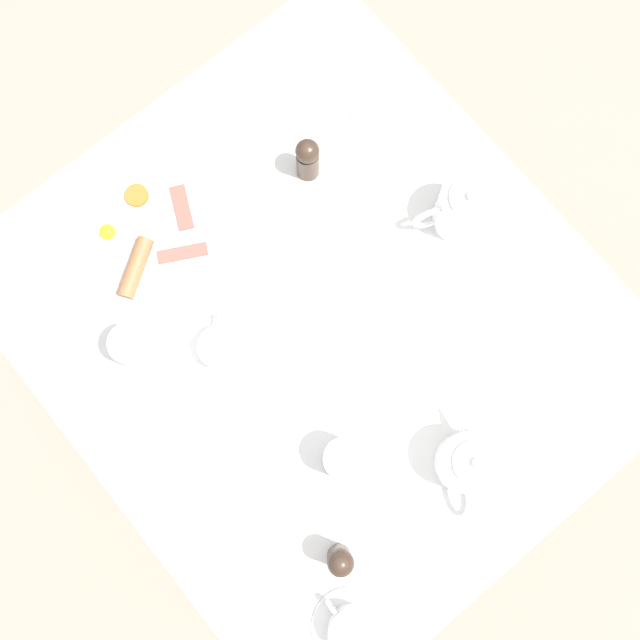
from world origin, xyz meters
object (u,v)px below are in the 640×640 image
at_px(water_glass_tall, 344,459).
at_px(fork_by_plate, 240,471).
at_px(teapot_far, 469,464).
at_px(breakfast_plate, 148,236).
at_px(spoon_for_tea, 324,293).
at_px(fork_spare, 416,342).
at_px(teacup_with_saucer_left, 351,630).
at_px(knife_by_plate, 355,107).
at_px(salt_grinder, 340,561).
at_px(teapot_near, 464,209).
at_px(pepper_grinder, 308,159).
at_px(teacup_with_saucer_right, 222,349).
at_px(water_glass_short, 136,348).

bearing_deg(water_glass_tall, fork_by_plate, 56.65).
bearing_deg(water_glass_tall, teapot_far, -131.91).
xyz_separation_m(breakfast_plate, spoon_for_tea, (-0.29, -0.19, -0.01)).
relative_size(breakfast_plate, teapot_far, 1.69).
bearing_deg(fork_spare, spoon_for_tea, 21.63).
bearing_deg(water_glass_tall, fork_spare, -72.41).
height_order(teacup_with_saucer_left, knife_by_plate, teacup_with_saucer_left).
bearing_deg(fork_by_plate, teacup_with_saucer_left, 177.03).
xyz_separation_m(water_glass_tall, fork_spare, (0.08, -0.24, -0.05)).
bearing_deg(salt_grinder, teapot_far, -94.26).
xyz_separation_m(teapot_near, water_glass_tall, (-0.21, 0.46, -0.01)).
xyz_separation_m(pepper_grinder, fork_spare, (-0.38, 0.06, -0.06)).
xyz_separation_m(teapot_far, teacup_with_saucer_right, (0.43, 0.20, -0.03)).
bearing_deg(teacup_with_saucer_right, spoon_for_tea, -98.76).
relative_size(teapot_far, teacup_with_saucer_left, 1.30).
bearing_deg(teapot_far, teapot_near, -6.41).
relative_size(pepper_grinder, spoon_for_tea, 0.77).
relative_size(teacup_with_saucer_right, salt_grinder, 1.14).
height_order(pepper_grinder, fork_by_plate, pepper_grinder).
xyz_separation_m(salt_grinder, knife_by_plate, (0.63, -0.56, -0.06)).
height_order(water_glass_short, fork_by_plate, water_glass_short).
bearing_deg(water_glass_tall, teacup_with_saucer_left, 142.64).
distance_m(pepper_grinder, knife_by_plate, 0.17).
distance_m(pepper_grinder, salt_grinder, 0.71).
relative_size(salt_grinder, fork_by_plate, 0.68).
relative_size(fork_by_plate, fork_spare, 1.26).
height_order(spoon_for_tea, fork_spare, same).
relative_size(teapot_far, fork_by_plate, 1.00).
relative_size(pepper_grinder, fork_spare, 0.85).
bearing_deg(spoon_for_tea, fork_by_plate, 115.45).
distance_m(teacup_with_saucer_left, salt_grinder, 0.12).
bearing_deg(fork_by_plate, spoon_for_tea, -64.55).
xyz_separation_m(teapot_near, teacup_with_saucer_left, (-0.43, 0.63, -0.03)).
distance_m(pepper_grinder, spoon_for_tea, 0.25).
bearing_deg(salt_grinder, water_glass_tall, -42.06).
height_order(water_glass_tall, water_glass_short, water_glass_short).
height_order(teapot_near, salt_grinder, teapot_near).
height_order(teapot_far, salt_grinder, teapot_far).
xyz_separation_m(breakfast_plate, teacup_with_saucer_right, (-0.26, 0.03, 0.02)).
bearing_deg(breakfast_plate, knife_by_plate, -95.62).
relative_size(teacup_with_saucer_left, water_glass_short, 1.17).
relative_size(teapot_near, spoon_for_tea, 1.24).
xyz_separation_m(teapot_far, fork_by_plate, (0.24, 0.31, -0.05)).
bearing_deg(teapot_far, teacup_with_saucer_left, 137.70).
distance_m(water_glass_short, spoon_for_tea, 0.35).
bearing_deg(teacup_with_saucer_left, knife_by_plate, -40.64).
distance_m(teapot_near, fork_spare, 0.26).
distance_m(breakfast_plate, spoon_for_tea, 0.35).
distance_m(teacup_with_saucer_right, spoon_for_tea, 0.22).
bearing_deg(pepper_grinder, water_glass_short, 99.90).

